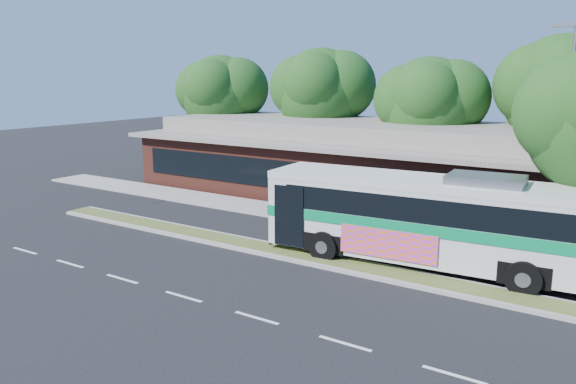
% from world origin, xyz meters
% --- Properties ---
extents(ground, '(120.00, 120.00, 0.00)m').
position_xyz_m(ground, '(0.00, 0.00, 0.00)').
color(ground, black).
rests_on(ground, ground).
extents(median_strip, '(26.00, 1.10, 0.15)m').
position_xyz_m(median_strip, '(0.00, 0.60, 0.07)').
color(median_strip, '#424C20').
rests_on(median_strip, ground).
extents(sidewalk, '(44.00, 2.60, 0.12)m').
position_xyz_m(sidewalk, '(0.00, 6.40, 0.06)').
color(sidewalk, gray).
rests_on(sidewalk, ground).
extents(parking_lot, '(14.00, 12.00, 0.01)m').
position_xyz_m(parking_lot, '(-18.00, 10.00, 0.01)').
color(parking_lot, black).
rests_on(parking_lot, ground).
extents(plaza_building, '(33.20, 11.20, 4.45)m').
position_xyz_m(plaza_building, '(0.00, 12.99, 2.13)').
color(plaza_building, maroon).
rests_on(plaza_building, ground).
extents(lamp_post, '(0.93, 0.18, 9.07)m').
position_xyz_m(lamp_post, '(9.56, 6.00, 4.90)').
color(lamp_post, slate).
rests_on(lamp_post, ground).
extents(tree_bg_a, '(6.47, 5.80, 8.63)m').
position_xyz_m(tree_bg_a, '(-14.58, 15.14, 5.87)').
color(tree_bg_a, black).
rests_on(tree_bg_a, ground).
extents(tree_bg_b, '(6.69, 6.00, 9.00)m').
position_xyz_m(tree_bg_b, '(-6.57, 16.14, 6.14)').
color(tree_bg_b, black).
rests_on(tree_bg_b, ground).
extents(tree_bg_c, '(6.24, 5.60, 8.26)m').
position_xyz_m(tree_bg_c, '(1.40, 15.13, 5.59)').
color(tree_bg_c, black).
rests_on(tree_bg_c, ground).
extents(tree_bg_d, '(6.91, 6.20, 9.37)m').
position_xyz_m(tree_bg_d, '(8.45, 16.15, 6.42)').
color(tree_bg_d, black).
rests_on(tree_bg_d, ground).
extents(transit_bus, '(13.36, 3.81, 3.70)m').
position_xyz_m(transit_bus, '(6.03, 2.40, 2.06)').
color(transit_bus, silver).
rests_on(transit_bus, ground).
extents(sedan, '(4.54, 2.41, 1.25)m').
position_xyz_m(sedan, '(-11.36, 9.78, 0.63)').
color(sedan, silver).
rests_on(sedan, ground).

